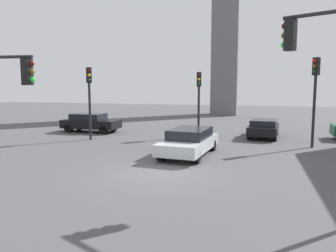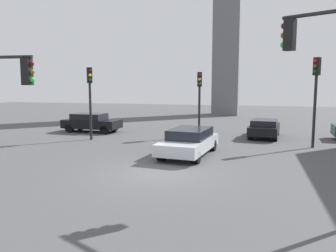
{
  "view_description": "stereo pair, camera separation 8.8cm",
  "coord_description": "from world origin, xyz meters",
  "px_view_note": "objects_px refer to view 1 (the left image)",
  "views": [
    {
      "loc": [
        3.7,
        -12.71,
        3.59
      ],
      "look_at": [
        -0.24,
        2.34,
        1.67
      ],
      "focal_mm": 35.3,
      "sensor_mm": 36.0,
      "label": 1
    },
    {
      "loc": [
        3.79,
        -12.69,
        3.59
      ],
      "look_at": [
        -0.24,
        2.34,
        1.67
      ],
      "focal_mm": 35.3,
      "sensor_mm": 36.0,
      "label": 2
    }
  ],
  "objects_px": {
    "traffic_light_3": "(1,89)",
    "car_0": "(90,122)",
    "traffic_light_4": "(89,89)",
    "car_4": "(264,128)",
    "traffic_light_2": "(199,91)",
    "traffic_light_0": "(315,85)",
    "car_1": "(189,141)"
  },
  "relations": [
    {
      "from": "car_1",
      "to": "traffic_light_3",
      "type": "bearing_deg",
      "value": -40.01
    },
    {
      "from": "traffic_light_3",
      "to": "car_0",
      "type": "relative_size",
      "value": 1.09
    },
    {
      "from": "traffic_light_4",
      "to": "car_1",
      "type": "height_order",
      "value": "traffic_light_4"
    },
    {
      "from": "traffic_light_4",
      "to": "car_0",
      "type": "relative_size",
      "value": 1.07
    },
    {
      "from": "traffic_light_0",
      "to": "car_4",
      "type": "bearing_deg",
      "value": -105.97
    },
    {
      "from": "traffic_light_2",
      "to": "car_4",
      "type": "height_order",
      "value": "traffic_light_2"
    },
    {
      "from": "traffic_light_3",
      "to": "car_1",
      "type": "bearing_deg",
      "value": 39.55
    },
    {
      "from": "traffic_light_3",
      "to": "traffic_light_2",
      "type": "bearing_deg",
      "value": 60.99
    },
    {
      "from": "traffic_light_3",
      "to": "car_0",
      "type": "xyz_separation_m",
      "value": [
        -2.87,
        12.42,
        -2.69
      ]
    },
    {
      "from": "traffic_light_0",
      "to": "traffic_light_4",
      "type": "bearing_deg",
      "value": -52.27
    },
    {
      "from": "traffic_light_0",
      "to": "car_0",
      "type": "bearing_deg",
      "value": -65.01
    },
    {
      "from": "car_0",
      "to": "car_1",
      "type": "bearing_deg",
      "value": -33.71
    },
    {
      "from": "traffic_light_3",
      "to": "car_0",
      "type": "distance_m",
      "value": 13.03
    },
    {
      "from": "traffic_light_3",
      "to": "traffic_light_0",
      "type": "bearing_deg",
      "value": 33.25
    },
    {
      "from": "traffic_light_2",
      "to": "traffic_light_4",
      "type": "height_order",
      "value": "traffic_light_4"
    },
    {
      "from": "traffic_light_4",
      "to": "car_1",
      "type": "bearing_deg",
      "value": 31.05
    },
    {
      "from": "traffic_light_0",
      "to": "car_1",
      "type": "distance_m",
      "value": 8.09
    },
    {
      "from": "traffic_light_0",
      "to": "traffic_light_2",
      "type": "distance_m",
      "value": 7.5
    },
    {
      "from": "traffic_light_0",
      "to": "car_4",
      "type": "relative_size",
      "value": 1.19
    },
    {
      "from": "traffic_light_0",
      "to": "car_1",
      "type": "relative_size",
      "value": 1.03
    },
    {
      "from": "traffic_light_0",
      "to": "traffic_light_2",
      "type": "bearing_deg",
      "value": -74.59
    },
    {
      "from": "traffic_light_3",
      "to": "traffic_light_4",
      "type": "distance_m",
      "value": 9.1
    },
    {
      "from": "traffic_light_4",
      "to": "car_4",
      "type": "height_order",
      "value": "traffic_light_4"
    },
    {
      "from": "car_0",
      "to": "car_4",
      "type": "height_order",
      "value": "car_0"
    },
    {
      "from": "traffic_light_2",
      "to": "traffic_light_3",
      "type": "xyz_separation_m",
      "value": [
        -5.61,
        -12.24,
        0.28
      ]
    },
    {
      "from": "traffic_light_2",
      "to": "car_4",
      "type": "relative_size",
      "value": 1.04
    },
    {
      "from": "traffic_light_3",
      "to": "car_4",
      "type": "height_order",
      "value": "traffic_light_3"
    },
    {
      "from": "traffic_light_0",
      "to": "traffic_light_2",
      "type": "height_order",
      "value": "traffic_light_0"
    },
    {
      "from": "traffic_light_0",
      "to": "traffic_light_2",
      "type": "xyz_separation_m",
      "value": [
        -7.07,
        2.46,
        -0.43
      ]
    },
    {
      "from": "traffic_light_2",
      "to": "traffic_light_4",
      "type": "bearing_deg",
      "value": -73.03
    },
    {
      "from": "traffic_light_2",
      "to": "car_1",
      "type": "xyz_separation_m",
      "value": [
        0.56,
        -6.3,
        -2.44
      ]
    },
    {
      "from": "traffic_light_3",
      "to": "car_0",
      "type": "height_order",
      "value": "traffic_light_3"
    }
  ]
}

